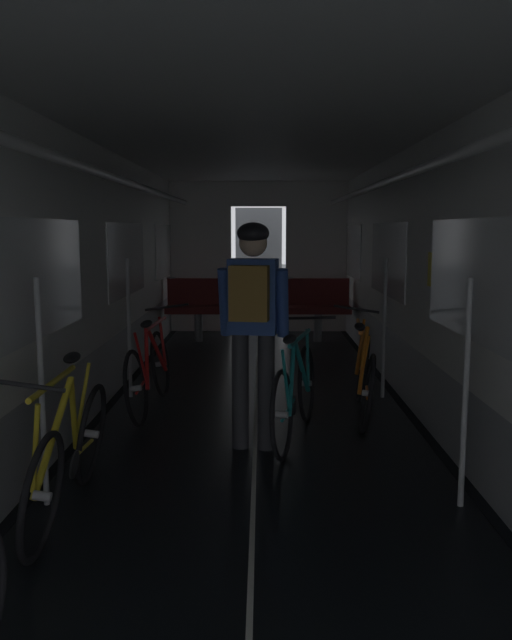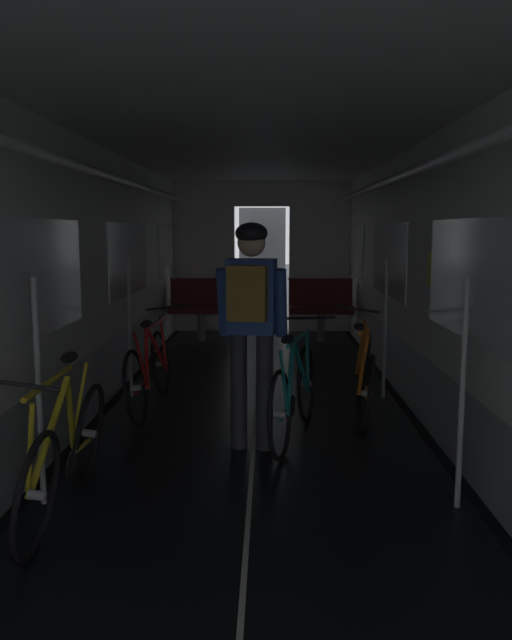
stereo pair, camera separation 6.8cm
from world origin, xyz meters
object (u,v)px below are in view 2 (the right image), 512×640
(bicycle_teal_in_aisle, at_px, (294,392))
(bicycle_orange, at_px, (365,375))
(bicycle_yellow, at_px, (65,452))
(bicycle_red, at_px, (150,370))
(bench_seat_far_left, at_px, (201,303))
(bench_seat_far_right, at_px, (321,304))
(person_cyclist_aisle, at_px, (251,311))

(bicycle_teal_in_aisle, bearing_deg, bicycle_orange, 45.11)
(bicycle_orange, relative_size, bicycle_teal_in_aisle, 1.02)
(bicycle_yellow, distance_m, bicycle_red, 2.26)
(bench_seat_far_left, bearing_deg, bicycle_teal_in_aisle, -75.31)
(bench_seat_far_left, relative_size, bench_seat_far_right, 1.00)
(bench_seat_far_right, height_order, bicycle_teal_in_aisle, bench_seat_far_right)
(bicycle_orange, bearing_deg, bicycle_red, 175.35)
(bench_seat_far_right, distance_m, bicycle_red, 4.30)
(bench_seat_far_right, bearing_deg, bicycle_orange, -88.79)
(bench_seat_far_left, bearing_deg, bench_seat_far_right, 0.00)
(bench_seat_far_left, relative_size, bicycle_orange, 0.58)
(bench_seat_far_right, xyz_separation_m, person_cyclist_aisle, (-0.91, -4.94, 0.50))
(bicycle_yellow, height_order, bicycle_teal_in_aisle, bicycle_yellow)
(bench_seat_far_left, bearing_deg, bicycle_yellow, -91.65)
(bicycle_yellow, bearing_deg, bench_seat_far_left, 88.35)
(bicycle_orange, height_order, bicycle_yellow, same)
(bench_seat_far_left, xyz_separation_m, bicycle_orange, (1.89, -4.02, -0.19))
(bicycle_teal_in_aisle, bearing_deg, person_cyclist_aisle, -142.58)
(bench_seat_far_left, height_order, bicycle_red, bicycle_red)
(bicycle_orange, bearing_deg, bicycle_yellow, -134.55)
(person_cyclist_aisle, xyz_separation_m, bicycle_teal_in_aisle, (0.34, 0.26, -0.69))
(bench_seat_far_right, bearing_deg, bicycle_teal_in_aisle, -96.98)
(bicycle_red, xyz_separation_m, person_cyclist_aisle, (0.97, -1.08, 0.69))
(bench_seat_far_right, bearing_deg, person_cyclist_aisle, -100.48)
(bicycle_red, bearing_deg, person_cyclist_aisle, -48.02)
(bench_seat_far_left, height_order, person_cyclist_aisle, person_cyclist_aisle)
(bicycle_teal_in_aisle, bearing_deg, bicycle_yellow, -134.39)
(bicycle_orange, height_order, bicycle_red, same)
(bench_seat_far_left, relative_size, person_cyclist_aisle, 0.57)
(bicycle_yellow, distance_m, person_cyclist_aisle, 1.73)
(bench_seat_far_left, xyz_separation_m, bench_seat_far_right, (1.80, 0.00, 0.00))
(bicycle_yellow, relative_size, person_cyclist_aisle, 0.98)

